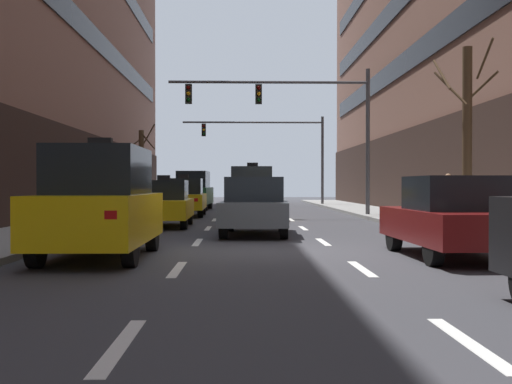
{
  "coord_description": "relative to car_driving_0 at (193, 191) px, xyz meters",
  "views": [
    {
      "loc": [
        -0.49,
        -13.6,
        1.41
      ],
      "look_at": [
        0.09,
        10.43,
        1.14
      ],
      "focal_mm": 44.57,
      "sensor_mm": 36.0,
      "label": 1
    }
  ],
  "objects": [
    {
      "name": "lane_stripe_l1_s8",
      "position": [
        1.63,
        -0.64,
        -1.09
      ],
      "size": [
        0.16,
        2.0,
        0.01
      ],
      "primitive_type": "cube",
      "color": "silver",
      "rests_on": "ground"
    },
    {
      "name": "lane_stripe_l2_s3",
      "position": [
        4.73,
        -25.64,
        -1.09
      ],
      "size": [
        0.16,
        2.0,
        0.01
      ],
      "primitive_type": "cube",
      "color": "silver",
      "rests_on": "ground"
    },
    {
      "name": "lane_stripe_l2_s2",
      "position": [
        4.73,
        -30.64,
        -1.09
      ],
      "size": [
        0.16,
        2.0,
        0.01
      ],
      "primitive_type": "cube",
      "color": "silver",
      "rests_on": "ground"
    },
    {
      "name": "lane_stripe_l1_s7",
      "position": [
        1.63,
        -5.64,
        -1.09
      ],
      "size": [
        0.16,
        2.0,
        0.01
      ],
      "primitive_type": "cube",
      "color": "silver",
      "rests_on": "ground"
    },
    {
      "name": "lane_stripe_l1_s2",
      "position": [
        1.63,
        -30.64,
        -1.09
      ],
      "size": [
        0.16,
        2.0,
        0.01
      ],
      "primitive_type": "cube",
      "color": "silver",
      "rests_on": "ground"
    },
    {
      "name": "traffic_signal_1",
      "position": [
        5.18,
        6.53,
        3.22
      ],
      "size": [
        9.51,
        0.35,
        5.89
      ],
      "color": "#4C4C51",
      "rests_on": "sidewalk_right"
    },
    {
      "name": "lane_stripe_l1_s10",
      "position": [
        1.63,
        9.36,
        -1.09
      ],
      "size": [
        0.16,
        2.0,
        0.01
      ],
      "primitive_type": "cube",
      "color": "silver",
      "rests_on": "ground"
    },
    {
      "name": "taxi_driving_1",
      "position": [
        0.12,
        -14.88,
        -0.32
      ],
      "size": [
        1.8,
        4.19,
        1.73
      ],
      "color": "black",
      "rests_on": "ground"
    },
    {
      "name": "lane_stripe_l2_s6",
      "position": [
        4.73,
        -10.64,
        -1.09
      ],
      "size": [
        0.16,
        2.0,
        0.01
      ],
      "primitive_type": "cube",
      "color": "silver",
      "rests_on": "ground"
    },
    {
      "name": "lane_stripe_l2_s9",
      "position": [
        4.73,
        4.36,
        -1.09
      ],
      "size": [
        0.16,
        2.0,
        0.01
      ],
      "primitive_type": "cube",
      "color": "silver",
      "rests_on": "ground"
    },
    {
      "name": "lane_stripe_l2_s7",
      "position": [
        4.73,
        -5.64,
        -1.09
      ],
      "size": [
        0.16,
        2.0,
        0.01
      ],
      "primitive_type": "cube",
      "color": "silver",
      "rests_on": "ground"
    },
    {
      "name": "car_driving_2",
      "position": [
        3.09,
        -18.42,
        -0.29
      ],
      "size": [
        2.02,
        4.42,
        1.63
      ],
      "color": "black",
      "rests_on": "ground"
    },
    {
      "name": "street_tree_0",
      "position": [
        9.02,
        -18.62,
        1.74
      ],
      "size": [
        1.66,
        1.65,
        5.3
      ],
      "color": "#4C3823",
      "rests_on": "sidewalk_right"
    },
    {
      "name": "lane_stripe_l2_s5",
      "position": [
        4.73,
        -15.64,
        -1.09
      ],
      "size": [
        0.16,
        2.0,
        0.01
      ],
      "primitive_type": "cube",
      "color": "silver",
      "rests_on": "ground"
    },
    {
      "name": "lane_stripe_l1_s6",
      "position": [
        1.63,
        -10.64,
        -1.09
      ],
      "size": [
        0.16,
        2.0,
        0.01
      ],
      "primitive_type": "cube",
      "color": "silver",
      "rests_on": "ground"
    },
    {
      "name": "lane_stripe_l2_s10",
      "position": [
        4.73,
        9.36,
        -1.09
      ],
      "size": [
        0.16,
        2.0,
        0.01
      ],
      "primitive_type": "cube",
      "color": "silver",
      "rests_on": "ground"
    },
    {
      "name": "traffic_signal_0",
      "position": [
        5.19,
        -8.78,
        3.5
      ],
      "size": [
        8.73,
        0.35,
        6.31
      ],
      "color": "#4C4C51",
      "rests_on": "sidewalk_right"
    },
    {
      "name": "taxi_driving_5",
      "position": [
        3.23,
        6.4,
        -0.28
      ],
      "size": [
        1.96,
        4.4,
        1.81
      ],
      "color": "black",
      "rests_on": "ground"
    },
    {
      "name": "car_parked_1",
      "position": [
        6.77,
        -24.07,
        -0.31
      ],
      "size": [
        1.86,
        4.25,
        1.58
      ],
      "color": "black",
      "rests_on": "ground"
    },
    {
      "name": "taxi_driving_3",
      "position": [
        0.01,
        -24.02,
        -0.03
      ],
      "size": [
        1.84,
        4.4,
        2.31
      ],
      "color": "black",
      "rests_on": "ground"
    },
    {
      "name": "lane_stripe_l1_s5",
      "position": [
        1.63,
        -15.64,
        -1.09
      ],
      "size": [
        0.16,
        2.0,
        0.01
      ],
      "primitive_type": "cube",
      "color": "silver",
      "rests_on": "ground"
    },
    {
      "name": "taxi_driving_6",
      "position": [
        3.18,
        -10.11,
        -0.02
      ],
      "size": [
        2.06,
        4.51,
        2.33
      ],
      "color": "black",
      "rests_on": "ground"
    },
    {
      "name": "car_driving_0",
      "position": [
        0.0,
        0.0,
        0.0
      ],
      "size": [
        2.09,
        4.6,
        2.19
      ],
      "color": "black",
      "rests_on": "ground"
    },
    {
      "name": "pedestrian_1",
      "position": [
        10.07,
        -13.84,
        0.02
      ],
      "size": [
        0.29,
        0.51,
        1.67
      ],
      "color": "#383D59",
      "rests_on": "sidewalk_right"
    },
    {
      "name": "ground_plane",
      "position": [
        3.18,
        -22.64,
        -1.09
      ],
      "size": [
        120.0,
        120.0,
        0.0
      ],
      "primitive_type": "plane",
      "color": "#38383D"
    },
    {
      "name": "lane_stripe_l1_s4",
      "position": [
        1.63,
        -20.64,
        -1.09
      ],
      "size": [
        0.16,
        2.0,
        0.01
      ],
      "primitive_type": "cube",
      "color": "silver",
      "rests_on": "ground"
    },
    {
      "name": "taxi_driving_4",
      "position": [
        0.12,
        -7.6,
        -0.25
      ],
      "size": [
        1.96,
        4.57,
        1.89
      ],
      "color": "black",
      "rests_on": "ground"
    },
    {
      "name": "lane_stripe_l2_s8",
      "position": [
        4.73,
        -0.64,
        -1.09
      ],
      "size": [
        0.16,
        2.0,
        0.01
      ],
      "primitive_type": "cube",
      "color": "silver",
      "rests_on": "ground"
    },
    {
      "name": "lane_stripe_l2_s4",
      "position": [
        4.73,
        -20.64,
        -1.09
      ],
      "size": [
        0.16,
        2.0,
        0.01
      ],
      "primitive_type": "cube",
      "color": "silver",
      "rests_on": "ground"
    },
    {
      "name": "lane_stripe_l1_s3",
      "position": [
        1.63,
        -25.64,
        -1.09
      ],
      "size": [
        0.16,
        2.0,
        0.01
      ],
      "primitive_type": "cube",
      "color": "silver",
      "rests_on": "ground"
    },
    {
      "name": "lane_stripe_l1_s9",
      "position": [
        1.63,
        4.36,
        -1.09
      ],
      "size": [
        0.16,
        2.0,
        0.01
      ],
      "primitive_type": "cube",
      "color": "silver",
      "rests_on": "ground"
    },
    {
      "name": "street_tree_1",
      "position": [
        -2.66,
        -1.83,
        1.25
      ],
      "size": [
        1.6,
        1.59,
        4.57
      ],
      "color": "#4C3823",
      "rests_on": "sidewalk_left"
    }
  ]
}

